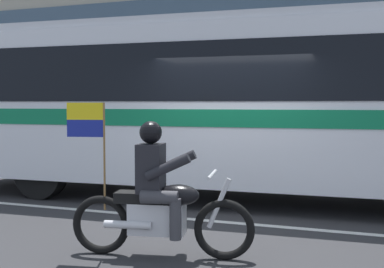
% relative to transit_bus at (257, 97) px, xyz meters
% --- Properties ---
extents(ground_plane, '(60.00, 60.00, 0.00)m').
position_rel_transit_bus_xyz_m(ground_plane, '(-0.13, -1.19, -1.88)').
color(ground_plane, '#2B2B2D').
extents(sidewalk_curb, '(28.00, 3.80, 0.15)m').
position_rel_transit_bus_xyz_m(sidewalk_curb, '(-0.13, 3.91, -1.81)').
color(sidewalk_curb, gray).
rests_on(sidewalk_curb, ground_plane).
extents(lane_center_stripe, '(26.60, 0.14, 0.01)m').
position_rel_transit_bus_xyz_m(lane_center_stripe, '(-0.13, -1.79, -1.88)').
color(lane_center_stripe, silver).
rests_on(lane_center_stripe, ground_plane).
extents(transit_bus, '(12.38, 3.08, 3.22)m').
position_rel_transit_bus_xyz_m(transit_bus, '(0.00, 0.00, 0.00)').
color(transit_bus, silver).
rests_on(transit_bus, ground_plane).
extents(motorcycle_with_rider, '(2.16, 0.75, 1.78)m').
position_rel_transit_bus_xyz_m(motorcycle_with_rider, '(-0.27, -3.69, -1.22)').
color(motorcycle_with_rider, black).
rests_on(motorcycle_with_rider, ground_plane).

